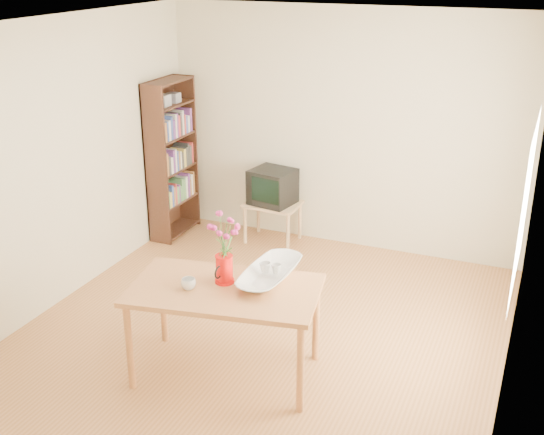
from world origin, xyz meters
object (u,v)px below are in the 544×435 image
at_px(pitcher, 224,270).
at_px(mug, 189,284).
at_px(table, 225,297).
at_px(television, 273,186).
at_px(bowl, 270,250).

xyz_separation_m(pitcher, mug, (-0.20, -0.21, -0.06)).
bearing_deg(table, television, 94.70).
bearing_deg(bowl, pitcher, -145.51).
height_order(table, television, television).
xyz_separation_m(table, television, (-0.69, 2.56, -0.01)).
distance_m(pitcher, television, 2.57).
bearing_deg(pitcher, mug, -128.03).
bearing_deg(table, pitcher, 105.64).
distance_m(table, bowl, 0.49).
height_order(pitcher, mug, pitcher).
height_order(table, pitcher, pitcher).
distance_m(pitcher, mug, 0.29).
bearing_deg(mug, bowl, -152.45).
bearing_deg(mug, television, -92.88).
xyz_separation_m(bowl, television, (-0.94, 2.28, -0.33)).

